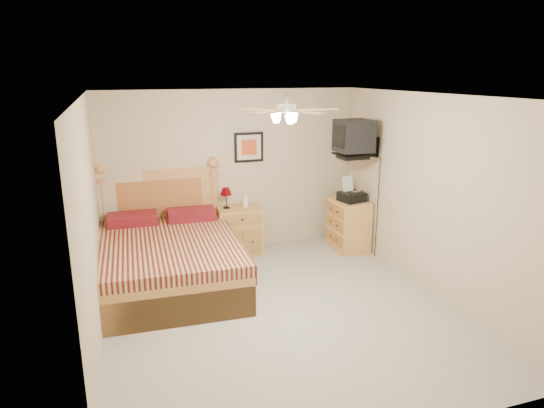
% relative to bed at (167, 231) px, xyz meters
% --- Properties ---
extents(floor, '(4.50, 4.50, 0.00)m').
position_rel_bed_xyz_m(floor, '(1.15, -1.12, -0.75)').
color(floor, '#9A968B').
rests_on(floor, ground).
extents(ceiling, '(4.00, 4.50, 0.04)m').
position_rel_bed_xyz_m(ceiling, '(1.15, -1.12, 1.75)').
color(ceiling, white).
rests_on(ceiling, ground).
extents(wall_back, '(4.00, 0.04, 2.50)m').
position_rel_bed_xyz_m(wall_back, '(1.15, 1.13, 0.50)').
color(wall_back, tan).
rests_on(wall_back, ground).
extents(wall_front, '(4.00, 0.04, 2.50)m').
position_rel_bed_xyz_m(wall_front, '(1.15, -3.37, 0.50)').
color(wall_front, tan).
rests_on(wall_front, ground).
extents(wall_left, '(0.04, 4.50, 2.50)m').
position_rel_bed_xyz_m(wall_left, '(-0.85, -1.12, 0.50)').
color(wall_left, tan).
rests_on(wall_left, ground).
extents(wall_right, '(0.04, 4.50, 2.50)m').
position_rel_bed_xyz_m(wall_right, '(3.15, -1.12, 0.50)').
color(wall_right, tan).
rests_on(wall_right, ground).
extents(bed, '(1.85, 2.38, 1.50)m').
position_rel_bed_xyz_m(bed, '(0.00, 0.00, 0.00)').
color(bed, '#C67E3C').
rests_on(bed, ground).
extents(nightstand, '(0.72, 0.57, 0.73)m').
position_rel_bed_xyz_m(nightstand, '(1.20, 0.88, -0.39)').
color(nightstand, '#9E6039').
rests_on(nightstand, ground).
extents(table_lamp, '(0.22, 0.22, 0.32)m').
position_rel_bed_xyz_m(table_lamp, '(1.00, 0.92, 0.14)').
color(table_lamp, '#5B0108').
rests_on(table_lamp, nightstand).
extents(lotion_bottle, '(0.11, 0.11, 0.22)m').
position_rel_bed_xyz_m(lotion_bottle, '(1.29, 0.88, 0.09)').
color(lotion_bottle, white).
rests_on(lotion_bottle, nightstand).
extents(framed_picture, '(0.46, 0.04, 0.46)m').
position_rel_bed_xyz_m(framed_picture, '(1.42, 1.11, 0.87)').
color(framed_picture, black).
rests_on(framed_picture, wall_back).
extents(dresser, '(0.47, 0.68, 0.81)m').
position_rel_bed_xyz_m(dresser, '(2.88, 0.51, -0.35)').
color(dresser, '#C67C3B').
rests_on(dresser, ground).
extents(fax_machine, '(0.42, 0.44, 0.37)m').
position_rel_bed_xyz_m(fax_machine, '(2.88, 0.44, 0.24)').
color(fax_machine, black).
rests_on(fax_machine, dresser).
extents(magazine_lower, '(0.22, 0.28, 0.03)m').
position_rel_bed_xyz_m(magazine_lower, '(2.85, 0.78, 0.07)').
color(magazine_lower, beige).
rests_on(magazine_lower, dresser).
extents(magazine_upper, '(0.30, 0.35, 0.02)m').
position_rel_bed_xyz_m(magazine_upper, '(2.87, 0.79, 0.09)').
color(magazine_upper, tan).
rests_on(magazine_upper, magazine_lower).
extents(wall_tv, '(0.56, 0.46, 0.58)m').
position_rel_bed_xyz_m(wall_tv, '(2.90, 0.22, 1.06)').
color(wall_tv, black).
rests_on(wall_tv, wall_right).
extents(ceiling_fan, '(1.14, 1.14, 0.28)m').
position_rel_bed_xyz_m(ceiling_fan, '(1.15, -1.32, 1.61)').
color(ceiling_fan, white).
rests_on(ceiling_fan, ceiling).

